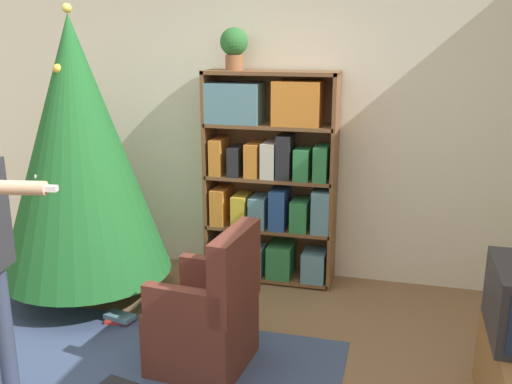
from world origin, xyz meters
TOP-DOWN VIEW (x-y plane):
  - wall_back at (0.00, 2.24)m, footprint 8.00×0.10m
  - area_rug at (-0.32, 0.27)m, footprint 2.75×1.63m
  - bookshelf at (0.28, 2.00)m, footprint 1.08×0.32m
  - christmas_tree at (-1.04, 1.30)m, footprint 1.30×1.30m
  - armchair at (0.22, 0.60)m, footprint 0.62×0.61m
  - potted_plant at (-0.02, 2.01)m, footprint 0.22×0.22m
  - book_pile_near_tree at (-0.60, 0.96)m, footprint 0.24×0.17m

SIDE VIEW (x-z plane):
  - area_rug at x=-0.32m, z-range 0.00..0.01m
  - book_pile_near_tree at x=-0.60m, z-range 0.00..0.06m
  - armchair at x=0.22m, z-range -0.14..0.78m
  - bookshelf at x=0.28m, z-range 0.02..1.77m
  - christmas_tree at x=-1.04m, z-range 0.07..2.32m
  - wall_back at x=0.00m, z-range 0.00..2.60m
  - potted_plant at x=-0.02m, z-range 1.78..2.11m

